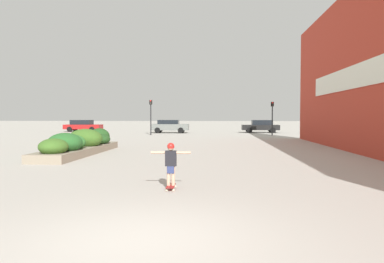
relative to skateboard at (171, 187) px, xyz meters
The scene contains 10 objects.
ground_plane 4.02m from the skateboard, 89.24° to the right, with size 300.00×300.00×0.00m, color #ADA89E.
planter_box 10.52m from the skateboard, 122.79° to the left, with size 1.77×8.22×1.25m.
skateboard is the anchor object (origin of this frame).
skateboarder 0.70m from the skateboard, 89.55° to the left, with size 1.04×0.19×1.12m.
car_leftmost 39.18m from the skateboard, 113.48° to the left, with size 4.52×1.97×1.46m.
car_center_left 33.33m from the skateboard, 97.46° to the left, with size 4.26×1.89×1.50m.
car_center_right 35.99m from the skateboard, 63.30° to the left, with size 4.41×2.02×1.53m.
car_rightmost 35.08m from the skateboard, 79.79° to the left, with size 4.29×1.95×1.48m.
traffic_light_left 28.78m from the skateboard, 101.30° to the left, with size 0.28×0.30×3.56m.
traffic_light_right 29.14m from the skateboard, 76.78° to the left, with size 0.28×0.30×3.36m.
Camera 1 is at (1.17, -5.58, 1.90)m, focal length 35.00 mm.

